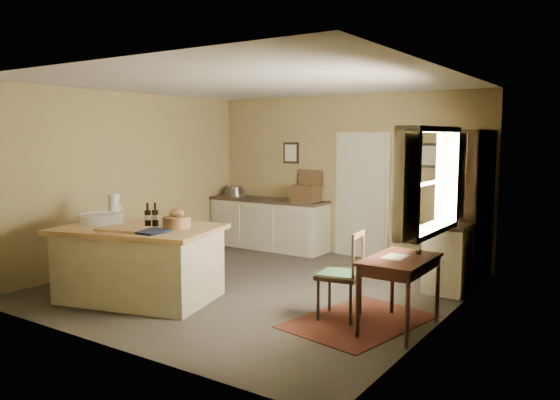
# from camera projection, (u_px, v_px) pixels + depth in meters

# --- Properties ---
(ground) EXTENTS (5.00, 5.00, 0.00)m
(ground) POSITION_uv_depth(u_px,v_px,m) (257.00, 287.00, 7.34)
(ground) COLOR #4C443A
(ground) RESTS_ON ground
(wall_back) EXTENTS (5.00, 0.10, 2.70)m
(wall_back) POSITION_uv_depth(u_px,v_px,m) (344.00, 176.00, 9.25)
(wall_back) COLOR olive
(wall_back) RESTS_ON ground
(wall_front) EXTENTS (5.00, 0.10, 2.70)m
(wall_front) POSITION_uv_depth(u_px,v_px,m) (99.00, 207.00, 5.12)
(wall_front) COLOR olive
(wall_front) RESTS_ON ground
(wall_left) EXTENTS (0.10, 5.00, 2.70)m
(wall_left) POSITION_uv_depth(u_px,v_px,m) (128.00, 179.00, 8.56)
(wall_left) COLOR olive
(wall_left) RESTS_ON ground
(wall_right) EXTENTS (0.10, 5.00, 2.70)m
(wall_right) POSITION_uv_depth(u_px,v_px,m) (446.00, 199.00, 5.80)
(wall_right) COLOR olive
(wall_right) RESTS_ON ground
(ceiling) EXTENTS (5.00, 5.00, 0.00)m
(ceiling) POSITION_uv_depth(u_px,v_px,m) (256.00, 83.00, 7.03)
(ceiling) COLOR silver
(ceiling) RESTS_ON wall_back
(door) EXTENTS (0.97, 0.06, 2.11)m
(door) POSITION_uv_depth(u_px,v_px,m) (361.00, 194.00, 9.06)
(door) COLOR #BBBCA2
(door) RESTS_ON ground
(framed_prints) EXTENTS (2.82, 0.02, 0.38)m
(framed_prints) POSITION_uv_depth(u_px,v_px,m) (354.00, 154.00, 9.08)
(framed_prints) COLOR black
(framed_prints) RESTS_ON ground
(window) EXTENTS (0.25, 1.99, 1.12)m
(window) POSITION_uv_depth(u_px,v_px,m) (434.00, 181.00, 5.66)
(window) COLOR beige
(window) RESTS_ON ground
(work_island) EXTENTS (2.17, 1.70, 1.20)m
(work_island) POSITION_uv_depth(u_px,v_px,m) (139.00, 261.00, 6.73)
(work_island) COLOR beige
(work_island) RESTS_ON ground
(sideboard) EXTENTS (2.25, 0.64, 1.18)m
(sideboard) POSITION_uv_depth(u_px,v_px,m) (269.00, 222.00, 9.84)
(sideboard) COLOR beige
(sideboard) RESTS_ON ground
(rug) EXTENTS (1.38, 1.77, 0.01)m
(rug) POSITION_uv_depth(u_px,v_px,m) (359.00, 321.00, 5.95)
(rug) COLOR #541F14
(rug) RESTS_ON ground
(writing_desk) EXTENTS (0.60, 0.98, 0.82)m
(writing_desk) POSITION_uv_depth(u_px,v_px,m) (400.00, 266.00, 5.63)
(writing_desk) COLOR #351811
(writing_desk) RESTS_ON ground
(desk_chair) EXTENTS (0.52, 0.52, 0.97)m
(desk_chair) POSITION_uv_depth(u_px,v_px,m) (340.00, 276.00, 6.00)
(desk_chair) COLOR black
(desk_chair) RESTS_ON ground
(right_cabinet) EXTENTS (0.53, 0.95, 0.99)m
(right_cabinet) POSITION_uv_depth(u_px,v_px,m) (452.00, 255.00, 7.17)
(right_cabinet) COLOR beige
(right_cabinet) RESTS_ON ground
(shelving_unit) EXTENTS (0.36, 0.94, 2.10)m
(shelving_unit) POSITION_uv_depth(u_px,v_px,m) (476.00, 207.00, 7.45)
(shelving_unit) COLOR black
(shelving_unit) RESTS_ON ground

